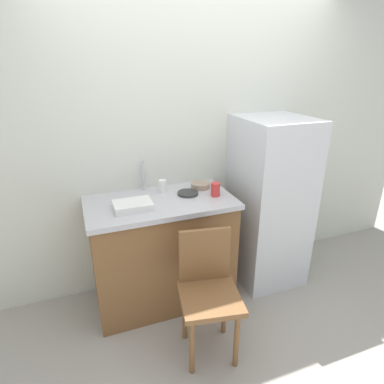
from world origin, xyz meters
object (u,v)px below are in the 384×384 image
object	(u,v)px
hotplate	(188,193)
chair	(208,289)
dish_tray	(133,205)
terracotta_bowl	(200,185)
cup_red	(215,189)
cup_white	(162,186)
refrigerator	(269,202)

from	to	relation	value
hotplate	chair	bearing A→B (deg)	-97.97
chair	dish_tray	size ratio (longest dim) A/B	3.18
terracotta_bowl	cup_red	xyz separation A→B (m)	(0.05, -0.21, 0.03)
chair	terracotta_bowl	size ratio (longest dim) A/B	5.51
dish_tray	cup_white	size ratio (longest dim) A/B	2.68
refrigerator	chair	bearing A→B (deg)	-144.37
chair	hotplate	distance (m)	0.79
chair	hotplate	xyz separation A→B (m)	(0.09, 0.65, 0.44)
chair	cup_red	xyz separation A→B (m)	(0.29, 0.55, 0.48)
chair	cup_red	world-z (taller)	cup_red
hotplate	cup_white	size ratio (longest dim) A/B	1.63
refrigerator	chair	world-z (taller)	refrigerator
terracotta_bowl	cup_red	distance (m)	0.21
refrigerator	cup_red	bearing A→B (deg)	-173.60
cup_white	refrigerator	bearing A→B (deg)	-9.86
hotplate	cup_white	world-z (taller)	cup_white
chair	terracotta_bowl	distance (m)	0.91
dish_tray	cup_white	xyz separation A→B (m)	(0.29, 0.23, 0.03)
dish_tray	cup_red	distance (m)	0.67
chair	cup_red	distance (m)	0.79
terracotta_bowl	cup_white	world-z (taller)	cup_white
dish_tray	terracotta_bowl	world-z (taller)	dish_tray
dish_tray	cup_red	world-z (taller)	cup_red
chair	dish_tray	xyz separation A→B (m)	(-0.38, 0.54, 0.46)
chair	dish_tray	distance (m)	0.80
dish_tray	cup_white	bearing A→B (deg)	38.60
cup_white	cup_red	world-z (taller)	cup_red
dish_tray	cup_red	xyz separation A→B (m)	(0.67, 0.01, 0.03)
terracotta_bowl	cup_white	distance (m)	0.33
refrigerator	chair	distance (m)	1.08
chair	cup_red	bearing A→B (deg)	72.48
hotplate	cup_red	bearing A→B (deg)	-27.76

